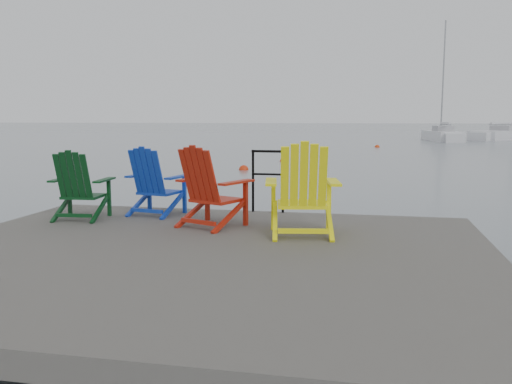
% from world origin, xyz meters
% --- Properties ---
extents(ground, '(400.00, 400.00, 0.00)m').
position_xyz_m(ground, '(0.00, 0.00, 0.00)').
color(ground, slate).
rests_on(ground, ground).
extents(dock, '(6.00, 5.00, 1.40)m').
position_xyz_m(dock, '(0.00, 0.00, 0.35)').
color(dock, '#2D2A28').
rests_on(dock, ground).
extents(handrail, '(0.48, 0.04, 0.90)m').
position_xyz_m(handrail, '(0.25, 2.45, 1.04)').
color(handrail, black).
rests_on(handrail, dock).
extents(chair_green, '(0.78, 0.72, 0.91)m').
position_xyz_m(chair_green, '(-2.11, 1.37, 0.96)').
color(chair_green, '#093414').
rests_on(chair_green, dock).
extents(chair_blue, '(0.84, 0.80, 0.94)m').
position_xyz_m(chair_blue, '(-1.26, 1.89, 0.98)').
color(chair_blue, '#1033A7').
rests_on(chair_blue, dock).
extents(chair_red, '(0.97, 0.93, 1.00)m').
position_xyz_m(chair_red, '(-0.26, 1.24, 1.00)').
color(chair_red, '#A91C0C').
rests_on(chair_red, dock).
extents(chair_yellow, '(0.95, 0.89, 1.07)m').
position_xyz_m(chair_yellow, '(0.93, 0.95, 1.04)').
color(chair_yellow, '#F6F00D').
rests_on(chair_yellow, dock).
extents(sailboat_near, '(2.66, 7.32, 10.04)m').
position_xyz_m(sailboat_near, '(7.61, 42.02, 0.36)').
color(sailboat_near, silver).
rests_on(sailboat_near, ground).
extents(sailboat_mid, '(8.09, 8.90, 13.06)m').
position_xyz_m(sailboat_mid, '(13.86, 46.35, 0.35)').
color(sailboat_mid, silver).
rests_on(sailboat_mid, ground).
extents(buoy_a, '(0.35, 0.35, 0.35)m').
position_xyz_m(buoy_a, '(-2.72, 13.78, 0.00)').
color(buoy_a, red).
rests_on(buoy_a, ground).
extents(buoy_b, '(0.40, 0.40, 0.40)m').
position_xyz_m(buoy_b, '(-1.86, 17.83, 0.00)').
color(buoy_b, red).
rests_on(buoy_b, ground).
extents(buoy_d, '(0.32, 0.32, 0.32)m').
position_xyz_m(buoy_d, '(2.23, 30.54, 0.00)').
color(buoy_d, red).
rests_on(buoy_d, ground).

